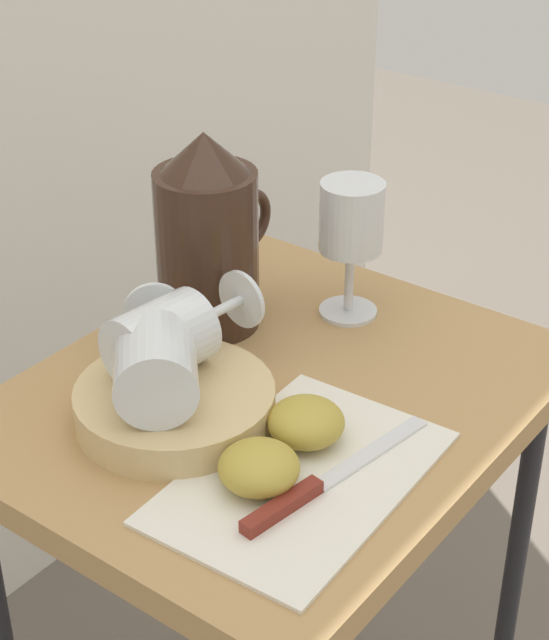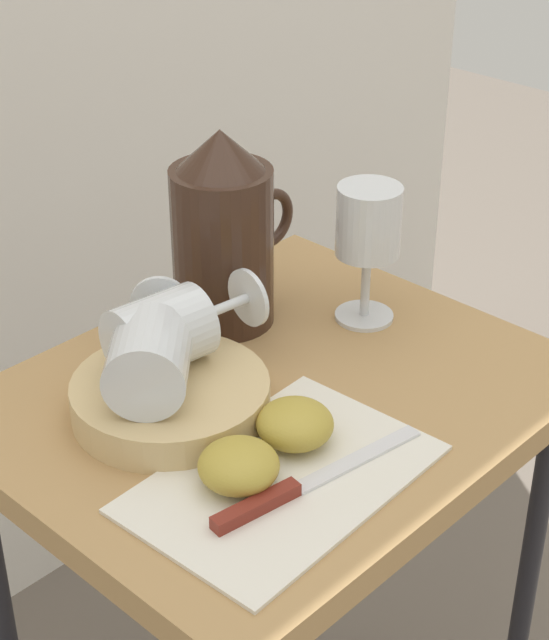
{
  "view_description": "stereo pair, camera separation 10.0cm",
  "coord_description": "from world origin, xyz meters",
  "px_view_note": "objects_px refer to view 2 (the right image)",
  "views": [
    {
      "loc": [
        -0.69,
        -0.52,
        1.32
      ],
      "look_at": [
        0.0,
        0.0,
        0.81
      ],
      "focal_mm": 59.67,
      "sensor_mm": 36.0,
      "label": 1
    },
    {
      "loc": [
        -0.62,
        -0.59,
        1.32
      ],
      "look_at": [
        0.0,
        0.0,
        0.81
      ],
      "focal_mm": 59.67,
      "sensor_mm": 36.0,
      "label": 2
    }
  ],
  "objects_px": {
    "knife": "(290,490)",
    "wine_glass_tipped_near": "(164,331)",
    "apple_half_left": "(239,466)",
    "basket_tray": "(171,398)",
    "apple_half_right": "(295,424)",
    "table": "(274,457)",
    "wine_glass_upright": "(368,229)",
    "wine_glass_tipped_far": "(149,359)",
    "pitcher": "(224,245)"
  },
  "relations": [
    {
      "from": "apple_half_left",
      "to": "knife",
      "type": "xyz_separation_m",
      "value": [
        0.02,
        -0.04,
        -0.01
      ]
    },
    {
      "from": "table",
      "to": "wine_glass_tipped_far",
      "type": "bearing_deg",
      "value": 159.82
    },
    {
      "from": "table",
      "to": "basket_tray",
      "type": "distance_m",
      "value": 0.14
    },
    {
      "from": "apple_half_right",
      "to": "table",
      "type": "bearing_deg",
      "value": 55.43
    },
    {
      "from": "table",
      "to": "knife",
      "type": "relative_size",
      "value": 3.28
    },
    {
      "from": "wine_glass_upright",
      "to": "wine_glass_tipped_far",
      "type": "relative_size",
      "value": 1.0
    },
    {
      "from": "wine_glass_tipped_far",
      "to": "apple_half_right",
      "type": "relative_size",
      "value": 2.2
    },
    {
      "from": "knife",
      "to": "wine_glass_tipped_near",
      "type": "bearing_deg",
      "value": 80.59
    },
    {
      "from": "basket_tray",
      "to": "knife",
      "type": "xyz_separation_m",
      "value": [
        -0.01,
        -0.17,
        -0.01
      ]
    },
    {
      "from": "wine_glass_tipped_near",
      "to": "apple_half_left",
      "type": "relative_size",
      "value": 2.27
    },
    {
      "from": "table",
      "to": "apple_half_left",
      "type": "relative_size",
      "value": 10.44
    },
    {
      "from": "pitcher",
      "to": "wine_glass_upright",
      "type": "height_order",
      "value": "pitcher"
    },
    {
      "from": "table",
      "to": "apple_half_right",
      "type": "distance_m",
      "value": 0.14
    },
    {
      "from": "wine_glass_tipped_near",
      "to": "apple_half_left",
      "type": "height_order",
      "value": "wine_glass_tipped_near"
    },
    {
      "from": "pitcher",
      "to": "apple_half_right",
      "type": "relative_size",
      "value": 3.09
    },
    {
      "from": "wine_glass_tipped_far",
      "to": "apple_half_right",
      "type": "bearing_deg",
      "value": -60.05
    },
    {
      "from": "pitcher",
      "to": "apple_half_left",
      "type": "xyz_separation_m",
      "value": [
        -0.19,
        -0.21,
        -0.07
      ]
    },
    {
      "from": "pitcher",
      "to": "apple_half_left",
      "type": "distance_m",
      "value": 0.3
    },
    {
      "from": "table",
      "to": "wine_glass_tipped_far",
      "type": "distance_m",
      "value": 0.2
    },
    {
      "from": "table",
      "to": "wine_glass_tipped_far",
      "type": "relative_size",
      "value": 4.74
    },
    {
      "from": "table",
      "to": "pitcher",
      "type": "height_order",
      "value": "pitcher"
    },
    {
      "from": "apple_half_right",
      "to": "wine_glass_tipped_far",
      "type": "bearing_deg",
      "value": 119.95
    },
    {
      "from": "knife",
      "to": "basket_tray",
      "type": "bearing_deg",
      "value": 85.36
    },
    {
      "from": "wine_glass_upright",
      "to": "wine_glass_tipped_far",
      "type": "height_order",
      "value": "wine_glass_upright"
    },
    {
      "from": "pitcher",
      "to": "wine_glass_tipped_far",
      "type": "distance_m",
      "value": 0.21
    },
    {
      "from": "apple_half_left",
      "to": "basket_tray",
      "type": "bearing_deg",
      "value": 75.21
    },
    {
      "from": "wine_glass_tipped_far",
      "to": "pitcher",
      "type": "bearing_deg",
      "value": 26.73
    },
    {
      "from": "basket_tray",
      "to": "apple_half_right",
      "type": "relative_size",
      "value": 2.67
    },
    {
      "from": "apple_half_left",
      "to": "knife",
      "type": "relative_size",
      "value": 0.31
    },
    {
      "from": "table",
      "to": "wine_glass_tipped_near",
      "type": "distance_m",
      "value": 0.19
    },
    {
      "from": "wine_glass_tipped_near",
      "to": "table",
      "type": "bearing_deg",
      "value": -42.8
    },
    {
      "from": "wine_glass_tipped_far",
      "to": "apple_half_left",
      "type": "distance_m",
      "value": 0.13
    },
    {
      "from": "wine_glass_tipped_near",
      "to": "apple_half_left",
      "type": "xyz_separation_m",
      "value": [
        -0.05,
        -0.15,
        -0.05
      ]
    },
    {
      "from": "basket_tray",
      "to": "apple_half_left",
      "type": "height_order",
      "value": "apple_half_left"
    },
    {
      "from": "table",
      "to": "apple_half_left",
      "type": "xyz_separation_m",
      "value": [
        -0.13,
        -0.08,
        0.11
      ]
    },
    {
      "from": "wine_glass_tipped_far",
      "to": "apple_half_right",
      "type": "distance_m",
      "value": 0.14
    },
    {
      "from": "basket_tray",
      "to": "wine_glass_tipped_near",
      "type": "distance_m",
      "value": 0.06
    },
    {
      "from": "pitcher",
      "to": "wine_glass_tipped_near",
      "type": "height_order",
      "value": "pitcher"
    },
    {
      "from": "apple_half_right",
      "to": "knife",
      "type": "relative_size",
      "value": 0.31
    },
    {
      "from": "apple_half_right",
      "to": "wine_glass_tipped_near",
      "type": "bearing_deg",
      "value": 100.11
    },
    {
      "from": "knife",
      "to": "apple_half_left",
      "type": "bearing_deg",
      "value": 114.84
    },
    {
      "from": "basket_tray",
      "to": "apple_half_right",
      "type": "xyz_separation_m",
      "value": [
        0.04,
        -0.12,
        0.01
      ]
    },
    {
      "from": "wine_glass_upright",
      "to": "knife",
      "type": "bearing_deg",
      "value": -152.02
    },
    {
      "from": "pitcher",
      "to": "wine_glass_upright",
      "type": "xyz_separation_m",
      "value": [
        0.11,
        -0.11,
        0.02
      ]
    },
    {
      "from": "wine_glass_tipped_far",
      "to": "apple_half_left",
      "type": "relative_size",
      "value": 2.2
    },
    {
      "from": "apple_half_right",
      "to": "wine_glass_upright",
      "type": "bearing_deg",
      "value": 24.42
    },
    {
      "from": "wine_glass_upright",
      "to": "apple_half_left",
      "type": "height_order",
      "value": "wine_glass_upright"
    },
    {
      "from": "table",
      "to": "apple_half_left",
      "type": "distance_m",
      "value": 0.18
    },
    {
      "from": "table",
      "to": "wine_glass_upright",
      "type": "distance_m",
      "value": 0.26
    },
    {
      "from": "wine_glass_upright",
      "to": "knife",
      "type": "relative_size",
      "value": 0.69
    }
  ]
}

